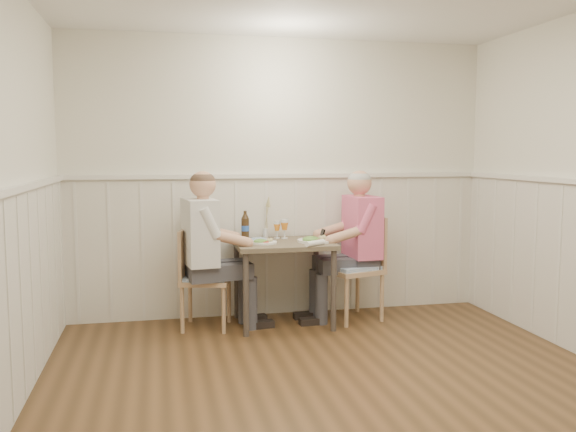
% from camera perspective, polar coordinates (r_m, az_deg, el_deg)
% --- Properties ---
extents(ground_plane, '(4.50, 4.50, 0.00)m').
position_cam_1_polar(ground_plane, '(3.91, 6.18, -17.28)').
color(ground_plane, '#47301A').
extents(room_shell, '(4.04, 4.54, 2.60)m').
position_cam_1_polar(room_shell, '(3.59, 6.45, 5.58)').
color(room_shell, silver).
rests_on(room_shell, ground).
extents(wainscot, '(4.00, 4.49, 1.34)m').
position_cam_1_polar(wainscot, '(4.33, 3.42, -5.37)').
color(wainscot, silver).
rests_on(wainscot, ground).
extents(dining_table, '(0.86, 0.70, 0.75)m').
position_cam_1_polar(dining_table, '(5.43, -0.45, -3.51)').
color(dining_table, brown).
rests_on(dining_table, ground).
extents(chair_right, '(0.56, 0.56, 0.95)m').
position_cam_1_polar(chair_right, '(5.67, 6.56, -4.44)').
color(chair_right, tan).
rests_on(chair_right, ground).
extents(chair_left, '(0.50, 0.50, 0.88)m').
position_cam_1_polar(chair_left, '(5.41, -8.26, -5.44)').
color(chair_left, tan).
rests_on(chair_left, ground).
extents(man_in_pink, '(0.65, 0.46, 1.40)m').
position_cam_1_polar(man_in_pink, '(5.67, 6.50, -3.74)').
color(man_in_pink, '#3F3F47').
rests_on(man_in_pink, ground).
extents(diner_cream, '(0.69, 0.48, 1.41)m').
position_cam_1_polar(diner_cream, '(5.30, -7.75, -4.41)').
color(diner_cream, '#3F3F47').
rests_on(diner_cream, ground).
extents(plate_man, '(0.31, 0.31, 0.08)m').
position_cam_1_polar(plate_man, '(5.39, 2.45, -2.18)').
color(plate_man, white).
rests_on(plate_man, dining_table).
extents(plate_diner, '(0.24, 0.24, 0.06)m').
position_cam_1_polar(plate_diner, '(5.31, -2.40, -2.38)').
color(plate_diner, white).
rests_on(plate_diner, dining_table).
extents(beer_glass_a, '(0.07, 0.07, 0.18)m').
position_cam_1_polar(beer_glass_a, '(5.60, -0.33, -0.90)').
color(beer_glass_a, silver).
rests_on(beer_glass_a, dining_table).
extents(beer_glass_b, '(0.06, 0.06, 0.16)m').
position_cam_1_polar(beer_glass_b, '(5.62, -1.04, -1.01)').
color(beer_glass_b, silver).
rests_on(beer_glass_b, dining_table).
extents(beer_bottle, '(0.07, 0.07, 0.26)m').
position_cam_1_polar(beer_bottle, '(5.57, -4.02, -0.99)').
color(beer_bottle, '#322212').
rests_on(beer_bottle, dining_table).
extents(rolled_napkin, '(0.20, 0.16, 0.05)m').
position_cam_1_polar(rolled_napkin, '(5.18, 2.54, -2.55)').
color(rolled_napkin, white).
rests_on(rolled_napkin, dining_table).
extents(grass_vase, '(0.05, 0.05, 0.40)m').
position_cam_1_polar(grass_vase, '(5.66, -2.12, -0.22)').
color(grass_vase, silver).
rests_on(grass_vase, dining_table).
extents(gingham_mat, '(0.33, 0.30, 0.01)m').
position_cam_1_polar(gingham_mat, '(5.53, -3.20, -2.22)').
color(gingham_mat, '#4774B0').
rests_on(gingham_mat, dining_table).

